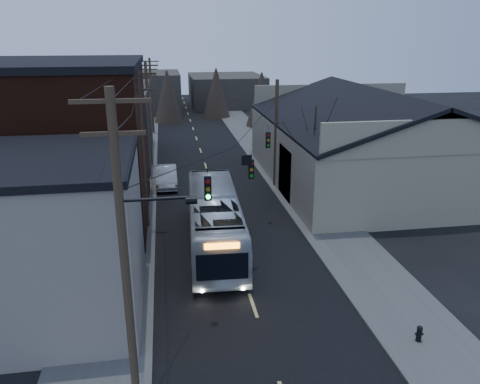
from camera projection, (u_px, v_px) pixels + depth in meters
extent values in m
cube|color=black|center=(208.00, 172.00, 41.97)|extent=(9.00, 110.00, 0.02)
cube|color=#474744|center=(134.00, 174.00, 40.97)|extent=(4.00, 110.00, 0.12)
cube|color=#474744|center=(278.00, 168.00, 42.93)|extent=(4.00, 110.00, 0.12)
cube|color=gray|center=(42.00, 240.00, 19.87)|extent=(8.00, 8.00, 7.00)
cube|color=black|center=(63.00, 147.00, 29.50)|extent=(10.00, 12.00, 10.00)
cube|color=#322D28|center=(103.00, 124.00, 45.01)|extent=(9.00, 14.00, 7.00)
cube|color=gray|center=(370.00, 152.00, 38.45)|extent=(16.00, 20.00, 5.00)
cube|color=black|center=(326.00, 107.00, 36.62)|extent=(8.16, 20.60, 2.86)
cube|color=black|center=(421.00, 105.00, 37.83)|extent=(8.16, 20.60, 2.86)
cube|color=#322D28|center=(148.00, 92.00, 72.78)|extent=(10.00, 12.00, 6.00)
cube|color=#322D28|center=(226.00, 90.00, 79.57)|extent=(12.00, 14.00, 5.00)
cone|color=black|center=(313.00, 158.00, 32.45)|extent=(0.40, 0.40, 7.20)
cylinder|color=#382B1E|center=(125.00, 261.00, 14.30)|extent=(0.28, 0.28, 10.50)
cube|color=#382B1E|center=(110.00, 101.00, 12.73)|extent=(2.20, 0.12, 0.12)
cylinder|color=#382B1E|center=(143.00, 152.00, 28.39)|extent=(0.28, 0.28, 10.00)
cube|color=#382B1E|center=(137.00, 74.00, 26.90)|extent=(2.20, 0.12, 0.12)
cylinder|color=#382B1E|center=(149.00, 115.00, 42.48)|extent=(0.28, 0.28, 9.50)
cube|color=#382B1E|center=(145.00, 65.00, 41.07)|extent=(2.20, 0.12, 0.12)
cylinder|color=#382B1E|center=(152.00, 96.00, 56.57)|extent=(0.28, 0.28, 9.00)
cube|color=#382B1E|center=(149.00, 61.00, 55.24)|extent=(2.20, 0.12, 0.12)
cylinder|color=#382B1E|center=(276.00, 135.00, 36.68)|extent=(0.28, 0.28, 8.50)
cube|color=black|center=(208.00, 188.00, 18.73)|extent=(0.28, 0.20, 1.00)
cube|color=black|center=(251.00, 169.00, 23.52)|extent=(0.28, 0.20, 1.00)
cube|color=black|center=(268.00, 140.00, 29.42)|extent=(0.28, 0.20, 1.00)
imported|color=silver|center=(214.00, 220.00, 26.90)|extent=(3.34, 12.01, 3.31)
imported|color=#A4A7AC|center=(166.00, 176.00, 37.93)|extent=(1.67, 4.75, 1.56)
cylinder|color=black|center=(419.00, 335.00, 18.72)|extent=(0.22, 0.22, 0.54)
sphere|color=black|center=(420.00, 329.00, 18.62)|extent=(0.24, 0.24, 0.24)
cylinder|color=black|center=(419.00, 334.00, 18.70)|extent=(0.33, 0.17, 0.11)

